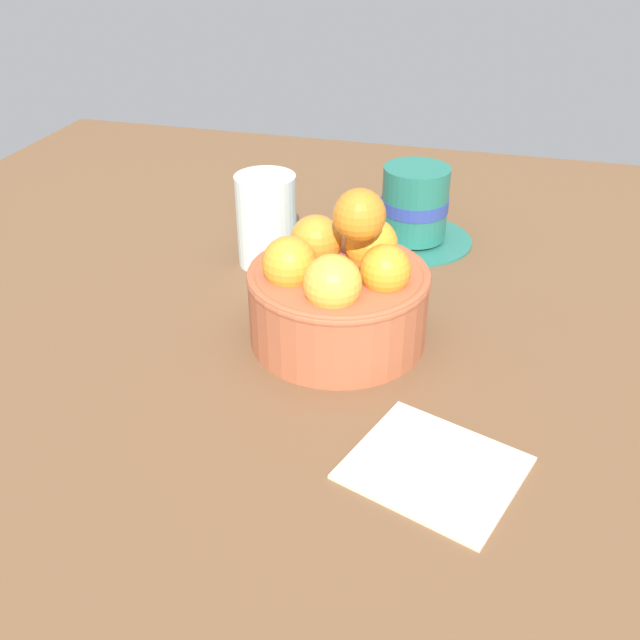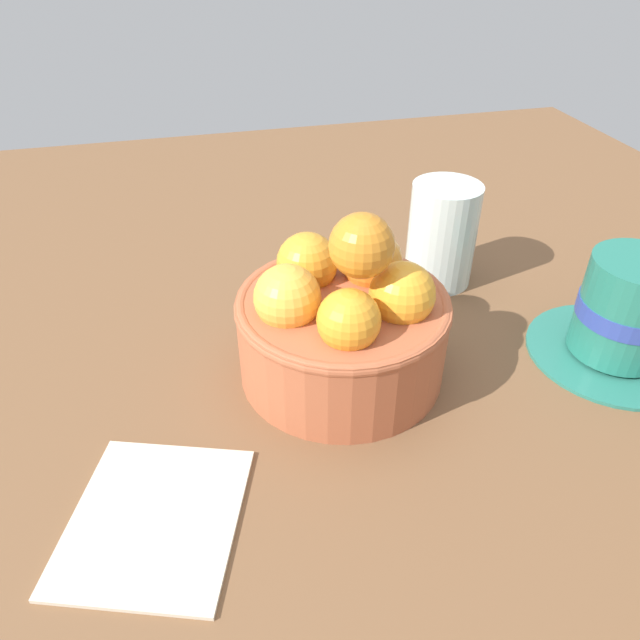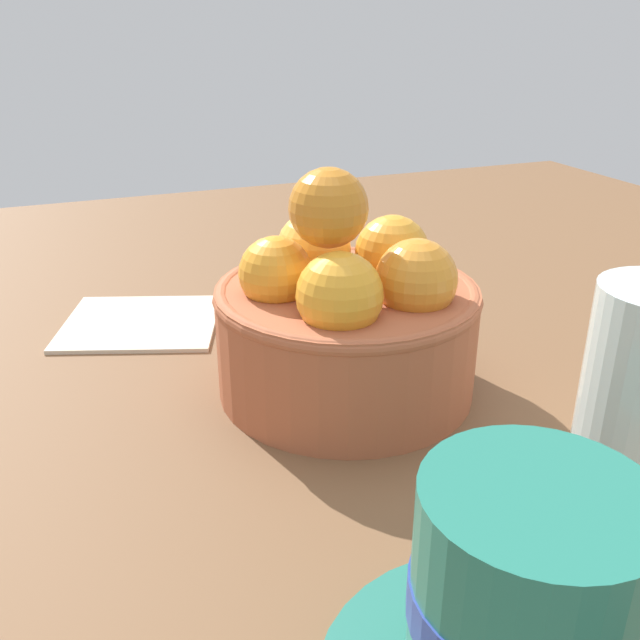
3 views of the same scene
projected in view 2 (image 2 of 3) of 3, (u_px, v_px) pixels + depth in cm
name	position (u px, v px, depth cm)	size (l,w,h in cm)	color
ground_plane	(341.00, 389.00, 47.69)	(119.25, 111.27, 3.90)	brown
terracotta_bowl	(343.00, 321.00, 43.70)	(15.82, 15.82, 14.03)	#AD5938
coffee_cup	(625.00, 315.00, 45.98)	(13.48, 13.48, 8.69)	#287363
water_glass	(442.00, 235.00, 54.75)	(6.32, 6.32, 9.72)	silver
folded_napkin	(154.00, 517.00, 35.23)	(11.25, 9.93, 0.60)	beige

